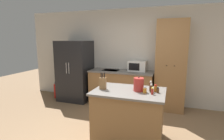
% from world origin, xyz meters
% --- Properties ---
extents(wall_back, '(7.20, 0.06, 2.60)m').
position_xyz_m(wall_back, '(0.00, 2.33, 1.30)').
color(wall_back, beige).
rests_on(wall_back, ground_plane).
extents(refrigerator, '(0.89, 0.77, 1.73)m').
position_xyz_m(refrigerator, '(-1.93, 1.93, 0.87)').
color(refrigerator, black).
rests_on(refrigerator, ground_plane).
extents(back_counter, '(1.73, 0.68, 0.94)m').
position_xyz_m(back_counter, '(-0.54, 1.98, 0.47)').
color(back_counter, olive).
rests_on(back_counter, ground_plane).
extents(pantry_cabinet, '(0.72, 0.55, 2.24)m').
position_xyz_m(pantry_cabinet, '(0.71, 2.04, 1.12)').
color(pantry_cabinet, olive).
rests_on(pantry_cabinet, ground_plane).
extents(kitchen_island, '(1.21, 0.83, 0.91)m').
position_xyz_m(kitchen_island, '(0.06, 0.34, 0.46)').
color(kitchen_island, olive).
rests_on(kitchen_island, ground_plane).
extents(microwave, '(0.47, 0.36, 0.27)m').
position_xyz_m(microwave, '(-0.13, 2.10, 1.07)').
color(microwave, white).
rests_on(microwave, back_counter).
extents(knife_block, '(0.11, 0.07, 0.30)m').
position_xyz_m(knife_block, '(-0.39, 0.27, 1.02)').
color(knife_block, olive).
rests_on(knife_block, kitchen_island).
extents(spice_bottle_tall_dark, '(0.06, 0.06, 0.10)m').
position_xyz_m(spice_bottle_tall_dark, '(0.33, 0.29, 0.95)').
color(spice_bottle_tall_dark, orange).
rests_on(spice_bottle_tall_dark, kitchen_island).
extents(spice_bottle_short_red, '(0.04, 0.04, 0.10)m').
position_xyz_m(spice_bottle_short_red, '(0.54, 0.36, 0.95)').
color(spice_bottle_short_red, '#563319').
rests_on(spice_bottle_short_red, kitchen_island).
extents(spice_bottle_amber_oil, '(0.05, 0.05, 0.12)m').
position_xyz_m(spice_bottle_amber_oil, '(0.49, 0.42, 0.96)').
color(spice_bottle_amber_oil, orange).
rests_on(spice_bottle_amber_oil, kitchen_island).
extents(spice_bottle_green_herb, '(0.05, 0.05, 0.14)m').
position_xyz_m(spice_bottle_green_herb, '(0.43, 0.36, 0.97)').
color(spice_bottle_green_herb, '#563319').
rests_on(spice_bottle_green_herb, kitchen_island).
extents(spice_bottle_pale_salt, '(0.05, 0.05, 0.17)m').
position_xyz_m(spice_bottle_pale_salt, '(0.41, 0.44, 0.99)').
color(spice_bottle_pale_salt, '#563319').
rests_on(spice_bottle_pale_salt, kitchen_island).
extents(spice_bottle_orange_cap, '(0.04, 0.04, 0.11)m').
position_xyz_m(spice_bottle_orange_cap, '(0.46, 0.25, 0.96)').
color(spice_bottle_orange_cap, '#B2281E').
rests_on(spice_bottle_orange_cap, kitchen_island).
extents(kettle, '(0.17, 0.17, 0.25)m').
position_xyz_m(kettle, '(0.22, 0.37, 1.02)').
color(kettle, '#B72D28').
rests_on(kettle, kitchen_island).
extents(fire_extinguisher, '(0.12, 0.12, 0.51)m').
position_xyz_m(fire_extinguisher, '(-2.57, 1.83, 0.22)').
color(fire_extinguisher, red).
rests_on(fire_extinguisher, ground_plane).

